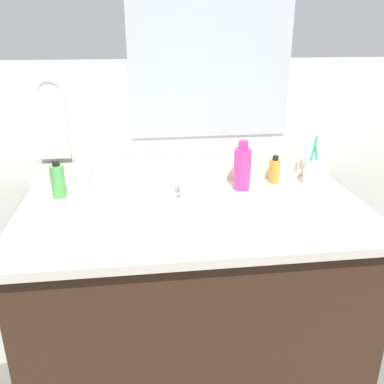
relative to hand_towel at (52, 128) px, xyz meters
The scene contains 15 objects.
vanity_cabinet 0.87m from the hand_towel, 33.28° to the right, with size 1.12×0.56×0.82m, color #382316.
countertop 0.62m from the hand_towel, 33.28° to the right, with size 1.16×0.61×0.03m, color beige.
backsplash 0.51m from the hand_towel, ahead, with size 1.16×0.02×0.09m, color beige.
back_wall 0.64m from the hand_towel, ahead, with size 2.26×0.04×1.30m, color silver.
mirror_panel 0.62m from the hand_towel, ahead, with size 0.60×0.01×0.56m, color #B2BCC6.
towel_ring 0.12m from the hand_towel, 90.00° to the left, with size 0.10×0.10×0.01m, color silver.
hand_towel is the anchor object (origin of this frame).
sink_basin 0.61m from the hand_towel, 38.50° to the right, with size 0.38×0.38×0.11m.
faucet 0.50m from the hand_towel, 19.46° to the right, with size 0.16×0.10×0.08m.
bottle_toner_green 0.20m from the hand_towel, 80.43° to the right, with size 0.05×0.05×0.14m.
bottle_gel_clear 0.26m from the hand_towel, 39.30° to the right, with size 0.05×0.05×0.10m.
bottle_oil_amber 0.84m from the hand_towel, ahead, with size 0.04×0.04×0.11m.
bottle_soap_pink 0.70m from the hand_towel, 10.69° to the right, with size 0.06×0.06×0.18m.
cup_white_ceramic 0.98m from the hand_towel, ahead, with size 0.07×0.07×0.19m.
soap_bar 0.22m from the hand_towel, 41.17° to the right, with size 0.06×0.04×0.02m, color white.
Camera 1 is at (-0.17, -1.22, 1.40)m, focal length 38.84 mm.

